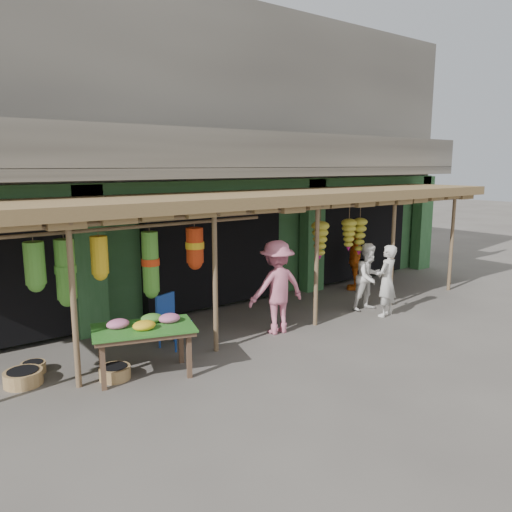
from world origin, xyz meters
TOP-DOWN VIEW (x-y plane):
  - ground at (0.00, 0.00)m, footprint 80.00×80.00m
  - building at (-0.00, 4.87)m, footprint 16.40×6.80m
  - awning at (-0.15, 0.80)m, footprint 14.00×2.70m
  - flower_table at (-2.98, -0.40)m, footprint 1.80×1.37m
  - blue_chair at (-2.03, 0.53)m, footprint 0.60×0.61m
  - basket_left at (-3.44, -0.25)m, footprint 0.57×0.57m
  - basket_mid at (-4.66, 0.40)m, footprint 0.59×0.59m
  - basket_right at (-4.43, 0.78)m, footprint 0.50×0.50m
  - person_front at (2.72, -0.68)m, footprint 0.66×0.51m
  - person_right at (2.78, -0.12)m, footprint 0.81×0.65m
  - person_vendor at (4.00, 1.41)m, footprint 0.98×0.90m
  - person_shopper at (0.04, -0.07)m, footprint 1.30×0.84m

SIDE VIEW (x-z plane):
  - ground at x=0.00m, z-range 0.00..0.00m
  - basket_right at x=-4.43m, z-range 0.00..0.18m
  - basket_left at x=-3.44m, z-range 0.00..0.21m
  - basket_mid at x=-4.66m, z-range 0.00..0.22m
  - blue_chair at x=-2.03m, z-range 0.06..1.05m
  - flower_table at x=-2.98m, z-range 0.29..1.25m
  - person_right at x=2.78m, z-range 0.00..1.58m
  - person_vendor at x=4.00m, z-range 0.00..1.61m
  - person_front at x=2.72m, z-range 0.00..1.62m
  - person_shopper at x=0.04m, z-range 0.00..1.89m
  - awning at x=-0.15m, z-range 1.18..3.97m
  - building at x=0.00m, z-range -0.13..6.87m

